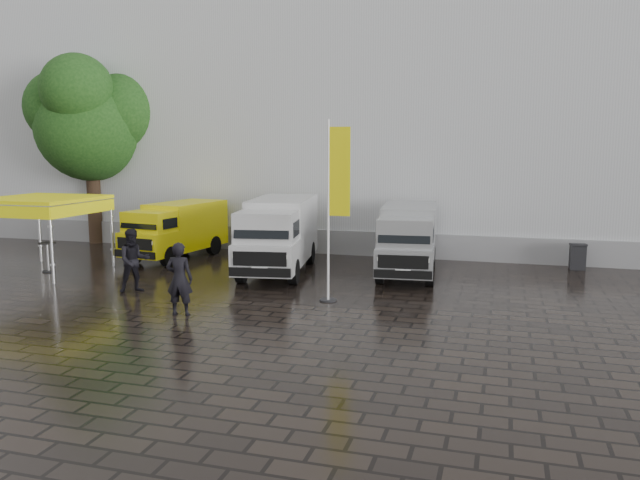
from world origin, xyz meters
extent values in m
plane|color=black|center=(0.00, 0.00, 0.00)|extent=(120.00, 120.00, 0.00)
cube|color=silver|center=(2.00, 16.00, 6.00)|extent=(44.00, 16.00, 12.00)
cube|color=gray|center=(2.00, 7.95, 0.50)|extent=(44.00, 0.15, 1.00)
cylinder|color=silver|center=(-11.82, 3.08, 1.26)|extent=(0.10, 0.10, 2.51)
cylinder|color=silver|center=(-8.57, 3.08, 1.26)|extent=(0.10, 0.10, 2.51)
cylinder|color=silver|center=(-8.57, -0.17, 1.26)|extent=(0.10, 0.10, 2.51)
cube|color=#FFF90D|center=(-10.19, 1.45, 2.61)|extent=(3.45, 3.45, 0.12)
cube|color=#FFF90D|center=(-10.19, -0.25, 2.31)|extent=(3.40, 0.04, 0.40)
cylinder|color=black|center=(0.60, 0.20, 0.02)|extent=(0.50, 0.50, 0.04)
cylinder|color=white|center=(0.60, 0.20, 2.59)|extent=(0.07, 0.07, 5.18)
cube|color=#F8EC0D|center=(0.93, 0.20, 3.73)|extent=(0.60, 0.03, 2.48)
cylinder|color=black|center=(-12.78, 7.84, 2.21)|extent=(0.62, 0.62, 4.42)
sphere|color=#173D13|center=(-12.78, 7.84, 5.30)|extent=(4.86, 4.86, 4.86)
sphere|color=#173D13|center=(-13.38, 8.74, 7.29)|extent=(2.87, 2.87, 2.87)
cylinder|color=black|center=(-10.13, 1.47, 0.53)|extent=(0.60, 0.60, 1.05)
cube|color=black|center=(8.04, 7.32, 0.47)|extent=(0.58, 0.58, 0.94)
imported|color=black|center=(-2.73, -2.40, 0.98)|extent=(0.78, 0.58, 1.95)
imported|color=black|center=(-5.40, -0.40, 0.98)|extent=(1.20, 1.19, 1.95)
camera|label=1|loc=(5.36, -16.75, 4.41)|focal=35.00mm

